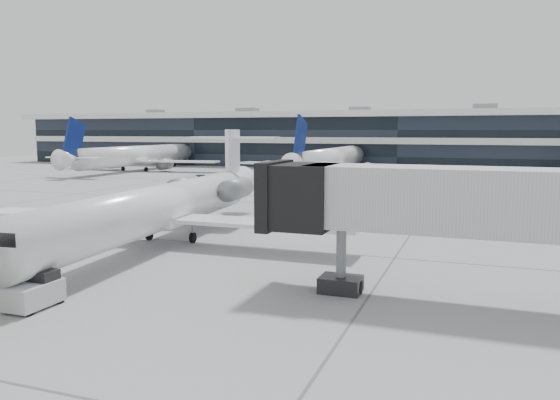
% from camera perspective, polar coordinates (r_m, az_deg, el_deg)
% --- Properties ---
extents(ground, '(220.00, 220.00, 0.00)m').
position_cam_1_polar(ground, '(35.56, -4.32, -4.80)').
color(ground, gray).
rests_on(ground, ground).
extents(terminal, '(170.00, 22.00, 10.00)m').
position_cam_1_polar(terminal, '(114.58, 12.93, 5.89)').
color(terminal, black).
rests_on(terminal, ground).
extents(bg_jet_left, '(32.00, 40.00, 9.60)m').
position_cam_1_polar(bg_jet_left, '(105.32, -14.34, 3.02)').
color(bg_jet_left, white).
rests_on(bg_jet_left, ground).
extents(bg_jet_center, '(32.00, 40.00, 9.60)m').
position_cam_1_polar(bg_jet_center, '(89.81, 5.57, 2.51)').
color(bg_jet_center, white).
rests_on(bg_jet_center, ground).
extents(regional_jet, '(26.03, 32.53, 7.51)m').
position_cam_1_polar(regional_jet, '(36.11, -12.31, -0.63)').
color(regional_jet, white).
rests_on(regional_jet, ground).
extents(jet_bridge, '(18.94, 4.21, 6.10)m').
position_cam_1_polar(jet_bridge, '(24.14, 22.56, -0.38)').
color(jet_bridge, silver).
rests_on(jet_bridge, ground).
extents(baggage_tug, '(1.39, 2.35, 1.49)m').
position_cam_1_polar(baggage_tug, '(25.51, -24.25, -8.75)').
color(baggage_tug, silver).
rests_on(baggage_tug, ground).
extents(traffic_cone, '(0.49, 0.49, 0.63)m').
position_cam_1_polar(traffic_cone, '(46.96, 1.18, -1.45)').
color(traffic_cone, orange).
rests_on(traffic_cone, ground).
extents(far_tug, '(1.36, 2.22, 1.38)m').
position_cam_1_polar(far_tug, '(75.22, -8.45, 2.02)').
color(far_tug, black).
rests_on(far_tug, ground).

